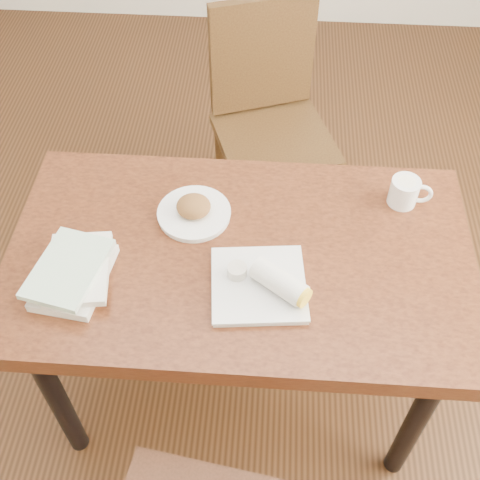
# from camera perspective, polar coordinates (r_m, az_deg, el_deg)

# --- Properties ---
(ground) EXTENTS (4.00, 5.00, 0.01)m
(ground) POSITION_cam_1_polar(r_m,az_deg,el_deg) (2.25, 0.00, -13.32)
(ground) COLOR #472814
(ground) RESTS_ON ground
(table) EXTENTS (1.25, 0.72, 0.75)m
(table) POSITION_cam_1_polar(r_m,az_deg,el_deg) (1.68, 0.00, -3.03)
(table) COLOR brown
(table) RESTS_ON ground
(chair_far) EXTENTS (0.54, 0.54, 0.95)m
(chair_far) POSITION_cam_1_polar(r_m,az_deg,el_deg) (2.37, 2.77, 12.07)
(chair_far) COLOR #4C3415
(chair_far) RESTS_ON ground
(plate_scone) EXTENTS (0.21, 0.21, 0.07)m
(plate_scone) POSITION_cam_1_polar(r_m,az_deg,el_deg) (1.69, -4.39, 2.77)
(plate_scone) COLOR white
(plate_scone) RESTS_ON table
(coffee_mug) EXTENTS (0.12, 0.08, 0.08)m
(coffee_mug) POSITION_cam_1_polar(r_m,az_deg,el_deg) (1.76, 15.42, 4.46)
(coffee_mug) COLOR white
(coffee_mug) RESTS_ON table
(plate_burrito) EXTENTS (0.26, 0.26, 0.08)m
(plate_burrito) POSITION_cam_1_polar(r_m,az_deg,el_deg) (1.52, 2.39, -4.15)
(plate_burrito) COLOR white
(plate_burrito) RESTS_ON table
(book_stack) EXTENTS (0.21, 0.27, 0.06)m
(book_stack) POSITION_cam_1_polar(r_m,az_deg,el_deg) (1.59, -15.47, -2.95)
(book_stack) COLOR white
(book_stack) RESTS_ON table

